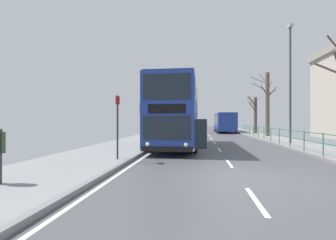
% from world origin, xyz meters
% --- Properties ---
extents(ground, '(15.80, 140.00, 0.20)m').
position_xyz_m(ground, '(-0.72, -0.00, 0.04)').
color(ground, '#4B4B50').
extents(double_decker_bus_main, '(3.31, 10.39, 4.30)m').
position_xyz_m(double_decker_bus_main, '(-2.72, 8.64, 2.25)').
color(double_decker_bus_main, navy).
rests_on(double_decker_bus_main, ground).
extents(background_bus_far_lane, '(2.79, 10.04, 2.90)m').
position_xyz_m(background_bus_far_lane, '(2.65, 30.27, 1.60)').
color(background_bus_far_lane, navy).
rests_on(background_bus_far_lane, ground).
extents(pedestrian_railing_far_kerb, '(0.05, 26.90, 1.10)m').
position_xyz_m(pedestrian_railing_far_kerb, '(4.45, 11.43, 0.88)').
color(pedestrian_railing_far_kerb, '#236B4C').
rests_on(pedestrian_railing_far_kerb, ground).
extents(bus_stop_sign_near, '(0.08, 0.44, 2.75)m').
position_xyz_m(bus_stop_sign_near, '(-4.76, 2.29, 1.82)').
color(bus_stop_sign_near, '#2D2D33').
rests_on(bus_stop_sign_near, ground).
extents(street_lamp_far_side, '(0.28, 0.60, 8.75)m').
position_xyz_m(street_lamp_far_side, '(5.45, 11.11, 5.14)').
color(street_lamp_far_side, '#38383D').
rests_on(street_lamp_far_side, ground).
extents(bare_tree_far_00, '(1.47, 2.82, 4.75)m').
position_xyz_m(bare_tree_far_00, '(6.01, 24.91, 2.61)').
color(bare_tree_far_00, '#4C3D2D').
rests_on(bare_tree_far_00, ground).
extents(bare_tree_far_02, '(2.70, 2.02, 6.91)m').
position_xyz_m(bare_tree_far_02, '(6.11, 19.63, 3.69)').
color(bare_tree_far_02, brown).
rests_on(bare_tree_far_02, ground).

